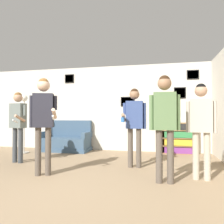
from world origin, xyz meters
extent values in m
plane|color=#937A5B|center=(0.00, 0.00, 0.00)|extent=(20.00, 20.00, 0.00)
cube|color=silver|center=(0.00, 4.30, 1.35)|extent=(8.67, 0.06, 2.70)
cube|color=black|center=(0.67, 4.26, 1.55)|extent=(0.43, 0.02, 0.30)
cube|color=beige|center=(0.67, 4.25, 1.55)|extent=(0.39, 0.01, 0.25)
cube|color=black|center=(-1.29, 4.26, 2.35)|extent=(0.31, 0.02, 0.28)
cube|color=gray|center=(-1.29, 4.25, 2.35)|extent=(0.27, 0.01, 0.24)
cube|color=black|center=(2.26, 4.26, 1.79)|extent=(0.34, 0.02, 0.33)
cube|color=#B2B2BC|center=(2.26, 4.25, 1.79)|extent=(0.30, 0.01, 0.29)
cube|color=black|center=(2.63, 4.26, 2.33)|extent=(0.34, 0.02, 0.28)
cube|color=#B2B2BC|center=(2.63, 4.25, 2.33)|extent=(0.30, 0.01, 0.23)
cube|color=#3D5670|center=(-1.24, 3.83, 0.05)|extent=(1.55, 0.80, 0.10)
cube|color=#3D5670|center=(-1.24, 3.83, 0.26)|extent=(1.49, 0.74, 0.32)
cube|color=#3D5670|center=(-1.24, 4.16, 0.69)|extent=(1.49, 0.14, 0.53)
cube|color=#3D5670|center=(-1.95, 3.83, 0.51)|extent=(0.12, 0.74, 0.18)
cube|color=#3D5670|center=(-0.53, 3.83, 0.51)|extent=(0.12, 0.74, 0.18)
cube|color=olive|center=(1.72, 4.08, 0.45)|extent=(0.02, 0.30, 0.90)
cube|color=olive|center=(2.66, 4.08, 0.45)|extent=(0.02, 0.30, 0.90)
cube|color=olive|center=(2.19, 4.22, 0.45)|extent=(0.97, 0.01, 0.90)
cube|color=olive|center=(2.19, 4.08, 0.01)|extent=(0.92, 0.30, 0.02)
cube|color=olive|center=(2.19, 4.08, 0.89)|extent=(0.92, 0.30, 0.02)
cube|color=olive|center=(2.19, 4.08, 0.23)|extent=(0.92, 0.30, 0.02)
cube|color=olive|center=(2.19, 4.08, 0.45)|extent=(0.92, 0.30, 0.02)
cube|color=olive|center=(2.19, 4.08, 0.68)|extent=(0.92, 0.30, 0.02)
cube|color=#7F3889|center=(2.19, 4.07, 0.11)|extent=(0.79, 0.26, 0.17)
cube|color=gold|center=(2.19, 4.07, 0.34)|extent=(0.79, 0.26, 0.17)
cube|color=#338447|center=(2.19, 4.07, 0.56)|extent=(0.79, 0.26, 0.17)
cube|color=black|center=(2.19, 4.07, 0.79)|extent=(0.79, 0.26, 0.17)
cylinder|color=#ADA89E|center=(-2.27, 3.21, 0.01)|extent=(0.28, 0.28, 0.03)
cylinder|color=#ADA89E|center=(-2.27, 3.21, 0.79)|extent=(0.03, 0.03, 1.51)
sphere|color=white|center=(-2.27, 3.21, 1.63)|extent=(0.19, 0.19, 0.19)
cylinder|color=#3D4247|center=(-1.70, 2.02, 0.41)|extent=(0.11, 0.11, 0.82)
cylinder|color=#3D4247|center=(-1.52, 1.98, 0.41)|extent=(0.11, 0.11, 0.82)
cube|color=slate|center=(-1.61, 2.00, 1.11)|extent=(0.39, 0.27, 0.58)
sphere|color=tan|center=(-1.61, 2.00, 1.53)|extent=(0.21, 0.21, 0.21)
sphere|color=brown|center=(-1.61, 2.00, 1.57)|extent=(0.18, 0.18, 0.18)
cylinder|color=slate|center=(-1.40, 1.96, 1.23)|extent=(0.07, 0.07, 0.24)
cylinder|color=tan|center=(-1.43, 1.82, 1.05)|extent=(0.12, 0.30, 0.18)
cylinder|color=white|center=(-1.45, 1.69, 0.98)|extent=(0.06, 0.15, 0.09)
cylinder|color=slate|center=(-1.82, 2.04, 1.08)|extent=(0.07, 0.07, 0.54)
cylinder|color=brown|center=(-0.53, 1.10, 0.44)|extent=(0.11, 0.11, 0.89)
cylinder|color=brown|center=(-0.36, 1.16, 0.44)|extent=(0.11, 0.11, 0.89)
cube|color=#282833|center=(-0.44, 1.13, 1.20)|extent=(0.41, 0.31, 0.63)
sphere|color=#D1A889|center=(-0.44, 1.13, 1.67)|extent=(0.23, 0.23, 0.23)
sphere|color=brown|center=(-0.44, 1.13, 1.71)|extent=(0.19, 0.19, 0.19)
cylinder|color=#282833|center=(-0.24, 1.20, 1.34)|extent=(0.07, 0.07, 0.27)
cylinder|color=#D1A889|center=(-0.19, 1.06, 1.14)|extent=(0.17, 0.32, 0.19)
cylinder|color=white|center=(-0.14, 0.93, 1.07)|extent=(0.08, 0.14, 0.09)
cylinder|color=#282833|center=(-0.65, 1.05, 1.18)|extent=(0.07, 0.07, 0.59)
cylinder|color=brown|center=(1.05, 2.12, 0.42)|extent=(0.11, 0.11, 0.83)
cylinder|color=brown|center=(1.23, 2.12, 0.42)|extent=(0.11, 0.11, 0.83)
cube|color=#384C84|center=(1.14, 2.12, 1.12)|extent=(0.37, 0.21, 0.59)
sphere|color=#997051|center=(1.14, 2.12, 1.56)|extent=(0.21, 0.21, 0.21)
sphere|color=#382314|center=(1.14, 2.12, 1.60)|extent=(0.18, 0.18, 0.18)
cylinder|color=#384C84|center=(1.35, 2.12, 1.10)|extent=(0.07, 0.07, 0.55)
cylinder|color=#384C84|center=(0.92, 2.11, 1.25)|extent=(0.07, 0.07, 0.25)
cylinder|color=#997051|center=(0.93, 1.97, 1.07)|extent=(0.07, 0.30, 0.19)
cylinder|color=blue|center=(0.93, 1.84, 1.02)|extent=(0.08, 0.08, 0.10)
cylinder|color=brown|center=(1.66, 1.13, 0.44)|extent=(0.11, 0.11, 0.87)
cylinder|color=brown|center=(1.84, 1.13, 0.44)|extent=(0.11, 0.11, 0.87)
cube|color=#5B7A4C|center=(1.75, 1.13, 1.18)|extent=(0.37, 0.21, 0.62)
sphere|color=#997051|center=(1.75, 1.13, 1.64)|extent=(0.22, 0.22, 0.22)
sphere|color=#382314|center=(1.75, 1.13, 1.67)|extent=(0.19, 0.19, 0.19)
cylinder|color=#5B7A4C|center=(1.96, 1.14, 1.16)|extent=(0.07, 0.07, 0.58)
cylinder|color=#5B7A4C|center=(1.53, 1.12, 1.16)|extent=(0.07, 0.07, 0.58)
cylinder|color=#B7AD99|center=(2.28, 1.47, 0.41)|extent=(0.11, 0.11, 0.82)
cylinder|color=#B7AD99|center=(2.46, 1.45, 0.41)|extent=(0.11, 0.11, 0.82)
cube|color=#BCB2A3|center=(2.37, 1.46, 1.11)|extent=(0.38, 0.25, 0.58)
sphere|color=tan|center=(2.37, 1.46, 1.54)|extent=(0.21, 0.21, 0.21)
sphere|color=black|center=(2.37, 1.46, 1.57)|extent=(0.18, 0.18, 0.18)
cylinder|color=#BCB2A3|center=(2.58, 1.43, 1.08)|extent=(0.07, 0.07, 0.55)
cylinder|color=#BCB2A3|center=(2.16, 1.49, 1.08)|extent=(0.07, 0.07, 0.55)
camera|label=1|loc=(1.68, -2.55, 1.10)|focal=35.00mm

